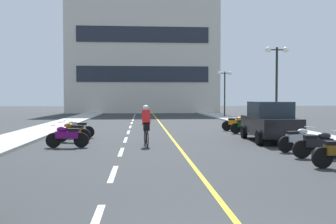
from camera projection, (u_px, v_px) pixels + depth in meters
name	position (u px, v px, depth m)	size (l,w,h in m)	color
ground_plane	(160.00, 128.00, 24.94)	(140.00, 140.00, 0.00)	#2D3033
curb_left	(60.00, 124.00, 27.41)	(2.40, 72.00, 0.12)	#A8A8A3
curb_right	(253.00, 123.00, 28.45)	(2.40, 72.00, 0.12)	#A8A8A3
lane_dash_1	(113.00, 174.00, 9.85)	(0.14, 2.20, 0.01)	silver
lane_dash_2	(121.00, 152.00, 13.84)	(0.14, 2.20, 0.01)	silver
lane_dash_3	(126.00, 140.00, 17.82)	(0.14, 2.20, 0.01)	silver
lane_dash_4	(128.00, 132.00, 21.81)	(0.14, 2.20, 0.01)	silver
lane_dash_5	(130.00, 127.00, 25.80)	(0.14, 2.20, 0.01)	silver
lane_dash_6	(132.00, 123.00, 29.78)	(0.14, 2.20, 0.01)	silver
lane_dash_7	(133.00, 120.00, 33.77)	(0.14, 2.20, 0.01)	silver
lane_dash_8	(134.00, 118.00, 37.76)	(0.14, 2.20, 0.01)	silver
lane_dash_9	(134.00, 116.00, 41.74)	(0.14, 2.20, 0.01)	silver
lane_dash_10	(135.00, 114.00, 45.73)	(0.14, 2.20, 0.01)	silver
lane_dash_11	(135.00, 113.00, 49.72)	(0.14, 2.20, 0.01)	silver
centre_line_yellow	(161.00, 125.00, 27.95)	(0.12, 66.00, 0.01)	gold
office_building	(143.00, 51.00, 51.51)	(20.29, 6.19, 17.00)	beige
street_lamp_mid	(277.00, 69.00, 23.05)	(1.46, 0.36, 5.01)	black
street_lamp_far	(225.00, 83.00, 38.33)	(1.46, 0.36, 4.59)	black
parked_car_near	(270.00, 121.00, 17.15)	(2.07, 4.27, 1.82)	black
motorcycle_3	(319.00, 144.00, 12.33)	(1.70, 0.60, 0.92)	black
motorcycle_4	(298.00, 139.00, 13.85)	(1.66, 0.72, 0.92)	black
motorcycle_5	(67.00, 136.00, 14.97)	(1.70, 0.60, 0.92)	black
motorcycle_6	(73.00, 132.00, 16.88)	(1.66, 0.72, 0.92)	black
motorcycle_7	(77.00, 129.00, 18.51)	(1.70, 0.60, 0.92)	black
motorcycle_8	(246.00, 125.00, 20.81)	(1.70, 0.60, 0.92)	black
motorcycle_9	(236.00, 123.00, 22.62)	(1.67, 0.71, 0.92)	black
cyclist_rider	(146.00, 125.00, 15.56)	(0.42, 1.77, 1.71)	black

